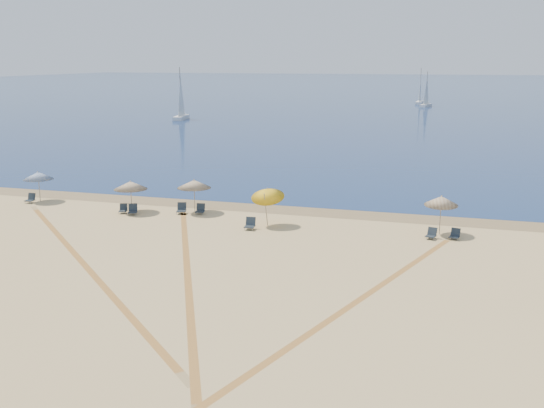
{
  "coord_description": "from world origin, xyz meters",
  "views": [
    {
      "loc": [
        10.55,
        -17.14,
        10.36
      ],
      "look_at": [
        0.0,
        20.0,
        1.3
      ],
      "focal_mm": 40.93,
      "sensor_mm": 36.0,
      "label": 1
    }
  ],
  "objects_px": {
    "chair_1": "(123,209)",
    "chair_5": "(250,224)",
    "umbrella_2": "(194,184)",
    "chair_7": "(455,235)",
    "chair_3": "(182,209)",
    "chair_6": "(431,234)",
    "sailboat_2": "(181,104)",
    "umbrella_3": "(267,193)",
    "chair_0": "(31,199)",
    "umbrella_1": "(131,185)",
    "chair_4": "(200,209)",
    "umbrella_4": "(441,201)",
    "sailboat_0": "(426,96)",
    "sailboat_3": "(420,93)",
    "chair_2": "(133,210)",
    "umbrella_0": "(38,176)"
  },
  "relations": [
    {
      "from": "chair_4",
      "to": "chair_5",
      "type": "height_order",
      "value": "chair_5"
    },
    {
      "from": "umbrella_1",
      "to": "chair_6",
      "type": "xyz_separation_m",
      "value": [
        20.22,
        -1.08,
        -1.6
      ]
    },
    {
      "from": "umbrella_4",
      "to": "chair_2",
      "type": "relative_size",
      "value": 2.75
    },
    {
      "from": "chair_2",
      "to": "chair_6",
      "type": "bearing_deg",
      "value": -25.5
    },
    {
      "from": "chair_3",
      "to": "chair_6",
      "type": "distance_m",
      "value": 16.8
    },
    {
      "from": "sailboat_2",
      "to": "chair_1",
      "type": "bearing_deg",
      "value": -78.77
    },
    {
      "from": "umbrella_1",
      "to": "chair_4",
      "type": "height_order",
      "value": "umbrella_1"
    },
    {
      "from": "chair_2",
      "to": "chair_3",
      "type": "distance_m",
      "value": 3.3
    },
    {
      "from": "umbrella_2",
      "to": "chair_7",
      "type": "height_order",
      "value": "umbrella_2"
    },
    {
      "from": "umbrella_2",
      "to": "umbrella_3",
      "type": "relative_size",
      "value": 0.86
    },
    {
      "from": "umbrella_3",
      "to": "sailboat_3",
      "type": "bearing_deg",
      "value": 88.08
    },
    {
      "from": "chair_1",
      "to": "chair_5",
      "type": "xyz_separation_m",
      "value": [
        9.69,
        -1.58,
        0.05
      ]
    },
    {
      "from": "umbrella_3",
      "to": "chair_0",
      "type": "xyz_separation_m",
      "value": [
        -18.66,
        1.44,
        -1.81
      ]
    },
    {
      "from": "chair_5",
      "to": "chair_7",
      "type": "distance_m",
      "value": 12.34
    },
    {
      "from": "umbrella_4",
      "to": "chair_6",
      "type": "distance_m",
      "value": 2.15
    },
    {
      "from": "chair_7",
      "to": "sailboat_0",
      "type": "bearing_deg",
      "value": 108.03
    },
    {
      "from": "chair_7",
      "to": "sailboat_3",
      "type": "bearing_deg",
      "value": 108.68
    },
    {
      "from": "sailboat_0",
      "to": "chair_0",
      "type": "bearing_deg",
      "value": -88.49
    },
    {
      "from": "chair_0",
      "to": "sailboat_0",
      "type": "bearing_deg",
      "value": 75.98
    },
    {
      "from": "chair_3",
      "to": "umbrella_4",
      "type": "bearing_deg",
      "value": -16.78
    },
    {
      "from": "chair_4",
      "to": "umbrella_3",
      "type": "bearing_deg",
      "value": -27.75
    },
    {
      "from": "chair_4",
      "to": "chair_3",
      "type": "bearing_deg",
      "value": -177.53
    },
    {
      "from": "chair_4",
      "to": "sailboat_2",
      "type": "distance_m",
      "value": 68.89
    },
    {
      "from": "chair_2",
      "to": "sailboat_3",
      "type": "distance_m",
      "value": 115.5
    },
    {
      "from": "chair_3",
      "to": "chair_5",
      "type": "relative_size",
      "value": 1.14
    },
    {
      "from": "umbrella_4",
      "to": "chair_0",
      "type": "height_order",
      "value": "umbrella_4"
    },
    {
      "from": "chair_1",
      "to": "chair_7",
      "type": "bearing_deg",
      "value": -18.39
    },
    {
      "from": "chair_1",
      "to": "chair_3",
      "type": "distance_m",
      "value": 4.04
    },
    {
      "from": "chair_1",
      "to": "chair_6",
      "type": "relative_size",
      "value": 0.97
    },
    {
      "from": "umbrella_2",
      "to": "chair_6",
      "type": "bearing_deg",
      "value": -7.78
    },
    {
      "from": "chair_4",
      "to": "chair_5",
      "type": "relative_size",
      "value": 1.01
    },
    {
      "from": "umbrella_3",
      "to": "chair_7",
      "type": "xyz_separation_m",
      "value": [
        11.48,
        0.09,
        -1.83
      ]
    },
    {
      "from": "chair_1",
      "to": "chair_2",
      "type": "distance_m",
      "value": 0.86
    },
    {
      "from": "umbrella_4",
      "to": "chair_6",
      "type": "xyz_separation_m",
      "value": [
        -0.44,
        -1.09,
        -1.8
      ]
    },
    {
      "from": "umbrella_2",
      "to": "chair_4",
      "type": "bearing_deg",
      "value": -27.37
    },
    {
      "from": "umbrella_0",
      "to": "chair_3",
      "type": "distance_m",
      "value": 11.83
    },
    {
      "from": "umbrella_4",
      "to": "chair_2",
      "type": "distance_m",
      "value": 20.34
    },
    {
      "from": "umbrella_4",
      "to": "sailboat_0",
      "type": "xyz_separation_m",
      "value": [
        -4.95,
        105.37,
        0.24
      ]
    },
    {
      "from": "umbrella_1",
      "to": "chair_5",
      "type": "xyz_separation_m",
      "value": [
        9.27,
        -2.0,
        -1.56
      ]
    },
    {
      "from": "umbrella_1",
      "to": "umbrella_3",
      "type": "height_order",
      "value": "umbrella_3"
    },
    {
      "from": "chair_0",
      "to": "sailboat_0",
      "type": "xyz_separation_m",
      "value": [
        24.3,
        104.84,
        2.02
      ]
    },
    {
      "from": "umbrella_2",
      "to": "chair_0",
      "type": "distance_m",
      "value": 12.96
    },
    {
      "from": "chair_1",
      "to": "umbrella_3",
      "type": "bearing_deg",
      "value": -20.0
    },
    {
      "from": "chair_3",
      "to": "chair_6",
      "type": "xyz_separation_m",
      "value": [
        16.72,
        -1.64,
        -0.04
      ]
    },
    {
      "from": "umbrella_2",
      "to": "umbrella_3",
      "type": "bearing_deg",
      "value": -19.01
    },
    {
      "from": "sailboat_2",
      "to": "chair_2",
      "type": "bearing_deg",
      "value": -78.18
    },
    {
      "from": "umbrella_3",
      "to": "chair_0",
      "type": "relative_size",
      "value": 3.91
    },
    {
      "from": "umbrella_4",
      "to": "chair_5",
      "type": "xyz_separation_m",
      "value": [
        -11.39,
        -2.01,
        -1.76
      ]
    },
    {
      "from": "sailboat_0",
      "to": "sailboat_2",
      "type": "bearing_deg",
      "value": -118.98
    },
    {
      "from": "umbrella_3",
      "to": "chair_1",
      "type": "xyz_separation_m",
      "value": [
        -10.5,
        0.49,
        -1.83
      ]
    }
  ]
}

